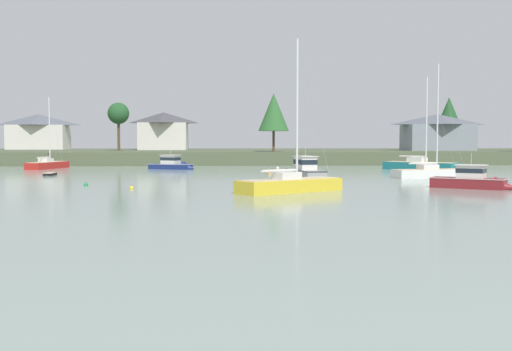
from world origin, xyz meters
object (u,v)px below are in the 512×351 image
Objects in this scene: cruiser_maroon at (475,183)px; cruiser_navy at (175,166)px; sailboat_red at (48,167)px; mooring_buoy_yellow at (132,188)px; sailboat_yellow at (290,189)px; mooring_buoy_green at (86,185)px; dinghy_black at (50,174)px; mooring_buoy_orange at (269,173)px; sailboat_white at (431,175)px; cruiser_grey at (304,173)px; sailboat_teal at (420,168)px; mooring_buoy_white at (278,168)px.

cruiser_maroon is 0.94× the size of cruiser_navy.
mooring_buoy_yellow is (16.16, -34.91, -0.18)m from sailboat_red.
sailboat_yellow reaches higher than sailboat_red.
sailboat_yellow is 1.80× the size of cruiser_navy.
sailboat_yellow is at bearing -23.99° from mooring_buoy_green.
dinghy_black is 0.39× the size of cruiser_navy.
mooring_buoy_yellow is at bearing -121.62° from mooring_buoy_orange.
sailboat_white reaches higher than cruiser_maroon.
sailboat_teal is at bearing 43.07° from cruiser_grey.
sailboat_teal reaches higher than sailboat_white.
cruiser_grey reaches higher than cruiser_maroon.
sailboat_yellow is 18.03m from mooring_buoy_green.
cruiser_navy is 33.80m from sailboat_white.
cruiser_maroon is at bearing -95.16° from sailboat_white.
cruiser_maroon is at bearing -70.23° from mooring_buoy_white.
cruiser_maroon reaches higher than mooring_buoy_yellow.
cruiser_navy is at bearing 127.88° from cruiser_maroon.
mooring_buoy_orange is (0.29, 23.91, -0.19)m from sailboat_yellow.
sailboat_red is 30.83m from mooring_buoy_white.
sailboat_teal reaches higher than dinghy_black.
dinghy_black is at bearing -73.70° from sailboat_red.
dinghy_black is at bearing 136.11° from sailboat_yellow.
mooring_buoy_orange is (-14.74, 21.55, -0.36)m from cruiser_maroon.
mooring_buoy_white is (-0.69, 21.26, -0.49)m from cruiser_grey.
cruiser_maroon reaches higher than mooring_buoy_white.
cruiser_maroon is 18.05m from cruiser_grey.
sailboat_teal is 27.18× the size of mooring_buoy_orange.
sailboat_red reaches higher than mooring_buoy_green.
mooring_buoy_green is at bearing -146.19° from sailboat_teal.
dinghy_black is 5.67× the size of mooring_buoy_orange.
cruiser_navy is at bearing 46.96° from dinghy_black.
cruiser_grey is 8.46m from mooring_buoy_orange.
dinghy_black is 16.54m from sailboat_red.
mooring_buoy_yellow is at bearing -39.80° from mooring_buoy_green.
cruiser_maroon is at bearing -48.98° from cruiser_grey.
sailboat_red is 33.46m from mooring_buoy_green.
cruiser_grey is 0.63× the size of sailboat_white.
mooring_buoy_orange is 1.02× the size of mooring_buoy_white.
sailboat_teal is 44.85m from dinghy_black.
sailboat_yellow reaches higher than dinghy_black.
sailboat_yellow reaches higher than cruiser_grey.
mooring_buoy_yellow is at bearing -141.36° from cruiser_grey.
dinghy_black is at bearing 152.21° from cruiser_maroon.
mooring_buoy_white is (2.21, 13.32, -0.00)m from mooring_buoy_orange.
mooring_buoy_orange reaches higher than mooring_buoy_green.
mooring_buoy_white is (13.70, 1.15, -0.38)m from cruiser_navy.
sailboat_white is 17.67m from mooring_buoy_orange.
mooring_buoy_white is at bearing 91.86° from cruiser_grey.
cruiser_grey is 19.63m from mooring_buoy_yellow.
mooring_buoy_orange reaches higher than dinghy_black.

